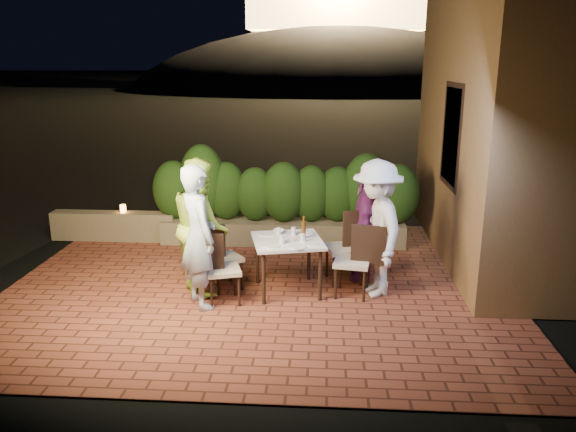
# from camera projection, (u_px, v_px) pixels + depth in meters

# --- Properties ---
(ground) EXTENTS (400.00, 400.00, 0.00)m
(ground) POSITION_uv_depth(u_px,v_px,m) (255.00, 296.00, 7.63)
(ground) COLOR black
(ground) RESTS_ON ground
(terrace_floor) EXTENTS (7.00, 6.00, 0.15)m
(terrace_floor) POSITION_uv_depth(u_px,v_px,m) (259.00, 286.00, 8.12)
(terrace_floor) COLOR brown
(terrace_floor) RESTS_ON ground
(building_wall) EXTENTS (1.60, 5.00, 5.00)m
(building_wall) POSITION_uv_depth(u_px,v_px,m) (500.00, 99.00, 8.65)
(building_wall) COLOR olive
(building_wall) RESTS_ON ground
(window_pane) EXTENTS (0.08, 1.00, 1.40)m
(window_pane) POSITION_uv_depth(u_px,v_px,m) (453.00, 136.00, 8.35)
(window_pane) COLOR black
(window_pane) RESTS_ON building_wall
(window_frame) EXTENTS (0.06, 1.15, 1.55)m
(window_frame) POSITION_uv_depth(u_px,v_px,m) (453.00, 136.00, 8.35)
(window_frame) COLOR black
(window_frame) RESTS_ON building_wall
(planter) EXTENTS (4.20, 0.55, 0.40)m
(planter) POSITION_uv_depth(u_px,v_px,m) (283.00, 232.00, 9.77)
(planter) COLOR #716548
(planter) RESTS_ON ground
(hedge) EXTENTS (4.00, 0.70, 1.10)m
(hedge) POSITION_uv_depth(u_px,v_px,m) (283.00, 190.00, 9.57)
(hedge) COLOR #19360E
(hedge) RESTS_ON planter
(parapet) EXTENTS (2.20, 0.30, 0.50)m
(parapet) POSITION_uv_depth(u_px,v_px,m) (114.00, 226.00, 9.95)
(parapet) COLOR #716548
(parapet) RESTS_ON ground
(hill) EXTENTS (52.00, 40.00, 22.00)m
(hill) POSITION_uv_depth(u_px,v_px,m) (335.00, 124.00, 66.27)
(hill) COLOR black
(hill) RESTS_ON ground
(dining_table) EXTENTS (1.09, 1.09, 0.75)m
(dining_table) POSITION_uv_depth(u_px,v_px,m) (288.00, 266.00, 7.66)
(dining_table) COLOR white
(dining_table) RESTS_ON ground
(plate_nw) EXTENTS (0.21, 0.21, 0.01)m
(plate_nw) POSITION_uv_depth(u_px,v_px,m) (272.00, 246.00, 7.28)
(plate_nw) COLOR white
(plate_nw) RESTS_ON dining_table
(plate_sw) EXTENTS (0.22, 0.22, 0.01)m
(plate_sw) POSITION_uv_depth(u_px,v_px,m) (266.00, 234.00, 7.76)
(plate_sw) COLOR white
(plate_sw) RESTS_ON dining_table
(plate_ne) EXTENTS (0.20, 0.20, 0.01)m
(plate_ne) POSITION_uv_depth(u_px,v_px,m) (311.00, 244.00, 7.37)
(plate_ne) COLOR white
(plate_ne) RESTS_ON dining_table
(plate_se) EXTENTS (0.24, 0.24, 0.01)m
(plate_se) POSITION_uv_depth(u_px,v_px,m) (305.00, 232.00, 7.85)
(plate_se) COLOR white
(plate_se) RESTS_ON dining_table
(plate_centre) EXTENTS (0.22, 0.22, 0.01)m
(plate_centre) POSITION_uv_depth(u_px,v_px,m) (288.00, 239.00, 7.55)
(plate_centre) COLOR white
(plate_centre) RESTS_ON dining_table
(plate_front) EXTENTS (0.23, 0.23, 0.01)m
(plate_front) POSITION_uv_depth(u_px,v_px,m) (298.00, 247.00, 7.23)
(plate_front) COLOR white
(plate_front) RESTS_ON dining_table
(glass_nw) EXTENTS (0.07, 0.07, 0.12)m
(glass_nw) POSITION_uv_depth(u_px,v_px,m) (282.00, 239.00, 7.37)
(glass_nw) COLOR silver
(glass_nw) RESTS_ON dining_table
(glass_sw) EXTENTS (0.06, 0.06, 0.11)m
(glass_sw) POSITION_uv_depth(u_px,v_px,m) (279.00, 231.00, 7.73)
(glass_sw) COLOR silver
(glass_sw) RESTS_ON dining_table
(glass_ne) EXTENTS (0.06, 0.06, 0.11)m
(glass_ne) POSITION_uv_depth(u_px,v_px,m) (303.00, 238.00, 7.44)
(glass_ne) COLOR silver
(glass_ne) RESTS_ON dining_table
(glass_se) EXTENTS (0.07, 0.07, 0.11)m
(glass_se) POSITION_uv_depth(u_px,v_px,m) (294.00, 231.00, 7.73)
(glass_se) COLOR silver
(glass_se) RESTS_ON dining_table
(beer_bottle) EXTENTS (0.06, 0.06, 0.31)m
(beer_bottle) POSITION_uv_depth(u_px,v_px,m) (304.00, 227.00, 7.57)
(beer_bottle) COLOR #4D2B0C
(beer_bottle) RESTS_ON dining_table
(bowl) EXTENTS (0.18, 0.18, 0.04)m
(bowl) POSITION_uv_depth(u_px,v_px,m) (278.00, 231.00, 7.85)
(bowl) COLOR white
(bowl) RESTS_ON dining_table
(chair_left_front) EXTENTS (0.55, 0.55, 0.94)m
(chair_left_front) POSITION_uv_depth(u_px,v_px,m) (223.00, 268.00, 7.29)
(chair_left_front) COLOR black
(chair_left_front) RESTS_ON ground
(chair_left_back) EXTENTS (0.60, 0.60, 0.93)m
(chair_left_back) POSITION_uv_depth(u_px,v_px,m) (224.00, 257.00, 7.74)
(chair_left_back) COLOR black
(chair_left_back) RESTS_ON ground
(chair_right_front) EXTENTS (0.53, 0.53, 1.00)m
(chair_right_front) POSITION_uv_depth(u_px,v_px,m) (352.00, 260.00, 7.50)
(chair_right_front) COLOR black
(chair_right_front) RESTS_ON ground
(chair_right_back) EXTENTS (0.59, 0.59, 1.04)m
(chair_right_back) POSITION_uv_depth(u_px,v_px,m) (344.00, 247.00, 7.97)
(chair_right_back) COLOR black
(chair_right_back) RESTS_ON ground
(diner_blue) EXTENTS (0.74, 0.81, 1.86)m
(diner_blue) POSITION_uv_depth(u_px,v_px,m) (198.00, 237.00, 7.09)
(diner_blue) COLOR #A2BAD1
(diner_blue) RESTS_ON ground
(diner_green) EXTENTS (1.01, 1.11, 1.85)m
(diner_green) POSITION_uv_depth(u_px,v_px,m) (201.00, 225.00, 7.60)
(diner_green) COLOR #AAD542
(diner_green) RESTS_ON ground
(diner_white) EXTENTS (0.96, 1.32, 1.84)m
(diner_white) POSITION_uv_depth(u_px,v_px,m) (377.00, 228.00, 7.45)
(diner_white) COLOR white
(diner_white) RESTS_ON ground
(diner_purple) EXTENTS (0.49, 1.00, 1.64)m
(diner_purple) POSITION_uv_depth(u_px,v_px,m) (366.00, 224.00, 8.01)
(diner_purple) COLOR #702672
(diner_purple) RESTS_ON ground
(parapet_lamp) EXTENTS (0.10, 0.10, 0.14)m
(parapet_lamp) POSITION_uv_depth(u_px,v_px,m) (123.00, 209.00, 9.85)
(parapet_lamp) COLOR orange
(parapet_lamp) RESTS_ON parapet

